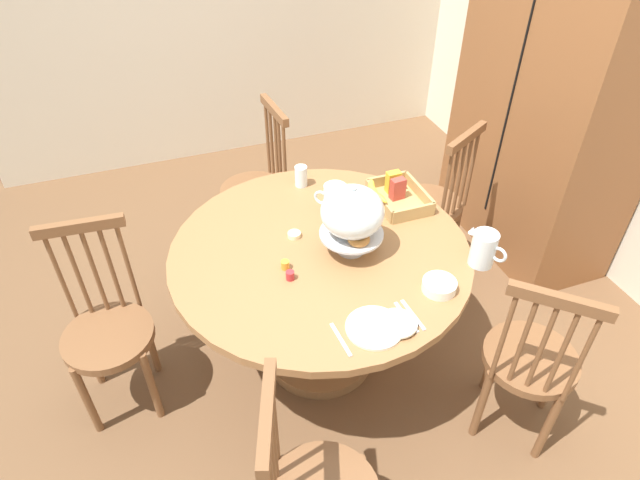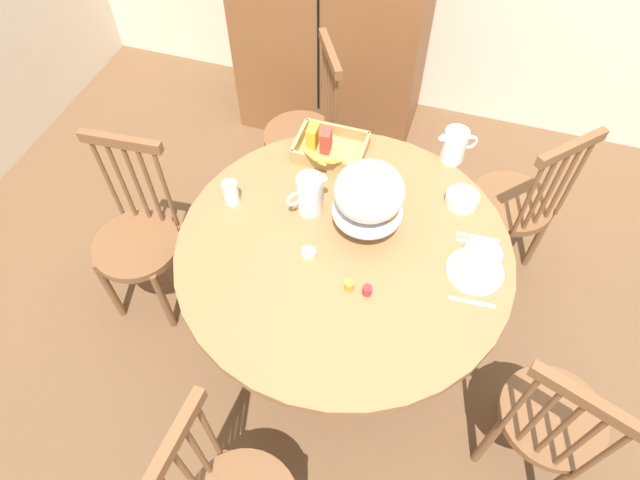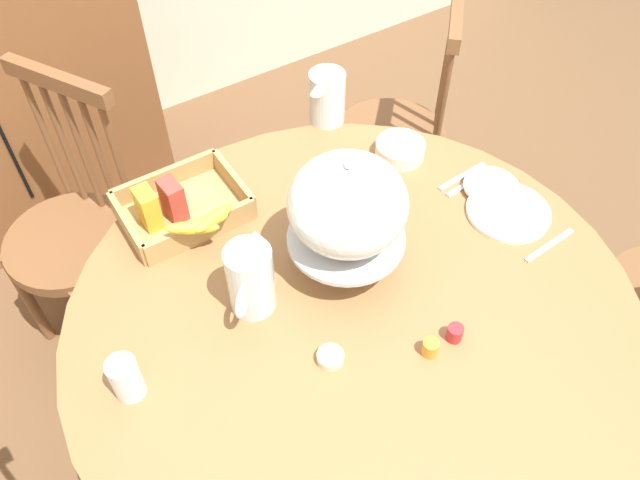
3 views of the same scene
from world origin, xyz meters
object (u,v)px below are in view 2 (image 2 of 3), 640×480
at_px(dining_table, 342,272).
at_px(drinking_glass, 231,193).
at_px(orange_juice_pitcher, 310,196).
at_px(windsor_chair_near_window, 138,241).
at_px(butter_dish, 309,253).
at_px(windsor_chair_facing_door, 550,422).
at_px(cereal_basket, 327,148).
at_px(windsor_chair_host_seat, 305,136).
at_px(china_plate_small, 483,253).
at_px(pastry_stand_with_dome, 369,194).
at_px(windsor_chair_far_side, 514,206).
at_px(china_plate_large, 475,271).
at_px(milk_pitcher, 454,147).
at_px(cereal_bowl, 462,199).

xyz_separation_m(dining_table, drinking_glass, (-0.52, 0.08, 0.24)).
bearing_deg(orange_juice_pitcher, windsor_chair_near_window, -165.85).
xyz_separation_m(orange_juice_pitcher, butter_dish, (0.07, -0.22, -0.07)).
height_order(windsor_chair_facing_door, cereal_basket, windsor_chair_facing_door).
height_order(windsor_chair_host_seat, butter_dish, windsor_chair_host_seat).
xyz_separation_m(china_plate_small, butter_dish, (-0.65, -0.20, -0.01)).
height_order(pastry_stand_with_dome, orange_juice_pitcher, pastry_stand_with_dome).
bearing_deg(windsor_chair_far_side, cereal_basket, -166.00).
xyz_separation_m(orange_juice_pitcher, china_plate_large, (0.70, -0.11, -0.08)).
distance_m(windsor_chair_host_seat, drinking_glass, 0.85).
relative_size(windsor_chair_near_window, orange_juice_pitcher, 5.31).
distance_m(pastry_stand_with_dome, china_plate_small, 0.51).
bearing_deg(orange_juice_pitcher, drinking_glass, -169.76).
height_order(windsor_chair_far_side, butter_dish, windsor_chair_far_side).
relative_size(milk_pitcher, china_plate_small, 1.19).
bearing_deg(windsor_chair_far_side, china_plate_large, -104.27).
height_order(windsor_chair_facing_door, windsor_chair_host_seat, same).
relative_size(windsor_chair_facing_door, orange_juice_pitcher, 5.31).
xyz_separation_m(china_plate_large, drinking_glass, (-1.03, 0.05, 0.05)).
distance_m(orange_juice_pitcher, china_plate_small, 0.72).
bearing_deg(dining_table, windsor_chair_far_side, 45.62).
bearing_deg(dining_table, cereal_basket, 114.63).
xyz_separation_m(china_plate_small, drinking_glass, (-1.05, -0.04, 0.04)).
height_order(china_plate_small, butter_dish, same).
xyz_separation_m(pastry_stand_with_dome, cereal_bowl, (0.35, 0.24, -0.18)).
distance_m(dining_table, windsor_chair_near_window, 0.98).
bearing_deg(butter_dish, cereal_bowl, 40.28).
distance_m(pastry_stand_with_dome, orange_juice_pitcher, 0.27).
bearing_deg(windsor_chair_far_side, windsor_chair_near_window, -155.56).
bearing_deg(china_plate_small, butter_dish, -162.71).
xyz_separation_m(dining_table, china_plate_small, (0.53, 0.12, 0.20)).
distance_m(windsor_chair_near_window, milk_pitcher, 1.51).
bearing_deg(pastry_stand_with_dome, drinking_glass, -175.80).
bearing_deg(orange_juice_pitcher, cereal_basket, 94.61).
height_order(windsor_chair_far_side, china_plate_large, windsor_chair_far_side).
height_order(windsor_chair_facing_door, pastry_stand_with_dome, pastry_stand_with_dome).
bearing_deg(china_plate_large, pastry_stand_with_dome, 168.62).
height_order(windsor_chair_near_window, butter_dish, windsor_chair_near_window).
xyz_separation_m(windsor_chair_facing_door, drinking_glass, (-1.43, 0.43, 0.34)).
distance_m(windsor_chair_host_seat, butter_dish, 1.04).
height_order(windsor_chair_host_seat, drinking_glass, windsor_chair_host_seat).
bearing_deg(milk_pitcher, china_plate_small, -67.56).
distance_m(china_plate_small, butter_dish, 0.68).
bearing_deg(orange_juice_pitcher, butter_dish, -72.98).
distance_m(windsor_chair_host_seat, cereal_bowl, 1.05).
height_order(windsor_chair_host_seat, milk_pitcher, windsor_chair_host_seat).
distance_m(windsor_chair_far_side, china_plate_large, 0.74).
relative_size(windsor_chair_facing_door, china_plate_small, 6.50).
distance_m(windsor_chair_host_seat, cereal_basket, 0.56).
distance_m(cereal_basket, cereal_bowl, 0.63).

